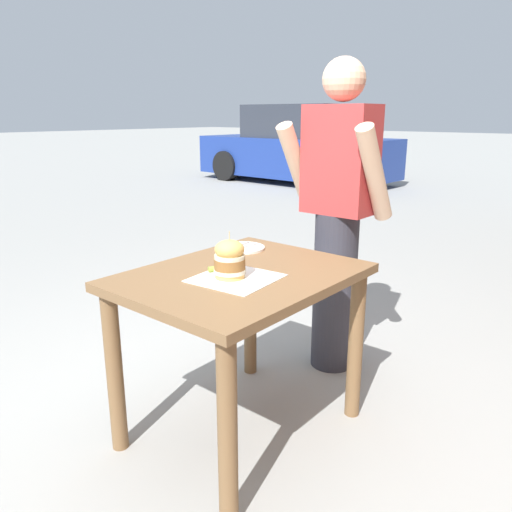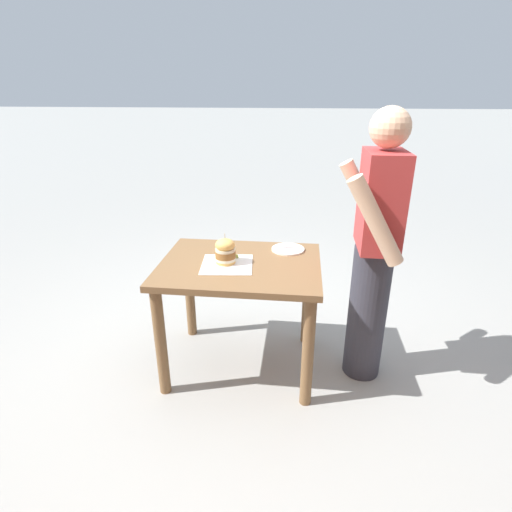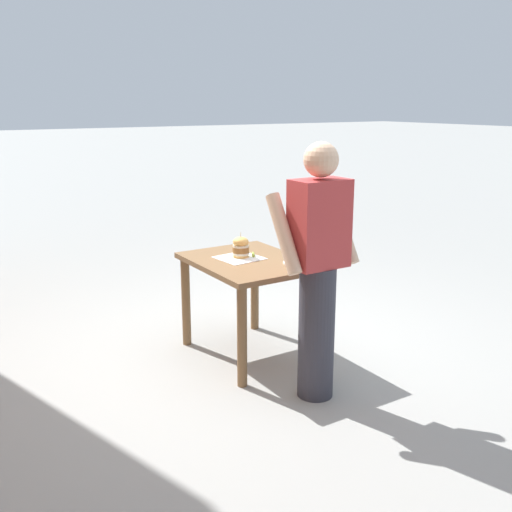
% 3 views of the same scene
% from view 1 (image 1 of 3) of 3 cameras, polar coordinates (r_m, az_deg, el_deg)
% --- Properties ---
extents(ground_plane, '(80.00, 80.00, 0.00)m').
position_cam_1_polar(ground_plane, '(2.46, -1.59, -19.16)').
color(ground_plane, '#9E9E99').
extents(patio_table, '(0.77, 1.00, 0.77)m').
position_cam_1_polar(patio_table, '(2.16, -1.72, -5.44)').
color(patio_table, brown).
rests_on(patio_table, ground).
extents(serving_paper, '(0.34, 0.34, 0.00)m').
position_cam_1_polar(serving_paper, '(2.03, -2.31, -2.54)').
color(serving_paper, white).
rests_on(serving_paper, patio_table).
extents(sandwich, '(0.13, 0.13, 0.19)m').
position_cam_1_polar(sandwich, '(2.01, -3.03, -0.34)').
color(sandwich, '#E5B25B').
rests_on(sandwich, serving_paper).
extents(pickle_spear, '(0.06, 0.08, 0.02)m').
position_cam_1_polar(pickle_spear, '(2.11, -4.39, -1.44)').
color(pickle_spear, '#8EA83D').
rests_on(pickle_spear, serving_paper).
extents(side_plate_with_forks, '(0.22, 0.22, 0.02)m').
position_cam_1_polar(side_plate_with_forks, '(2.47, -1.56, 0.95)').
color(side_plate_with_forks, white).
rests_on(side_plate_with_forks, patio_table).
extents(diner_across_table, '(0.55, 0.35, 1.69)m').
position_cam_1_polar(diner_across_table, '(2.73, 9.29, 4.58)').
color(diner_across_table, '#33333D').
rests_on(diner_across_table, ground).
extents(parked_car_near_curb, '(4.25, 1.94, 1.60)m').
position_cam_1_polar(parked_car_near_curb, '(10.84, 4.77, 12.22)').
color(parked_car_near_curb, navy).
rests_on(parked_car_near_curb, ground).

